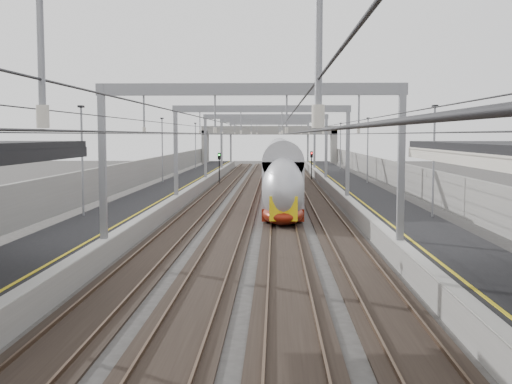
{
  "coord_description": "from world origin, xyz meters",
  "views": [
    {
      "loc": [
        1.04,
        -4.96,
        5.45
      ],
      "look_at": [
        0.0,
        29.14,
        2.41
      ],
      "focal_mm": 45.0,
      "sensor_mm": 36.0,
      "label": 1
    }
  ],
  "objects": [
    {
      "name": "wall_left",
      "position": [
        -11.2,
        45.0,
        1.6
      ],
      "size": [
        0.3,
        120.0,
        3.2
      ],
      "primitive_type": "cube",
      "color": "gray",
      "rests_on": "ground"
    },
    {
      "name": "tracks",
      "position": [
        0.0,
        45.0,
        0.05
      ],
      "size": [
        11.4,
        140.0,
        0.2
      ],
      "color": "black",
      "rests_on": "ground"
    },
    {
      "name": "signal_red_far",
      "position": [
        5.4,
        72.86,
        2.42
      ],
      "size": [
        0.32,
        0.32,
        3.48
      ],
      "color": "black",
      "rests_on": "ground"
    },
    {
      "name": "platform_left",
      "position": [
        -8.0,
        45.0,
        0.5
      ],
      "size": [
        4.0,
        120.0,
        1.0
      ],
      "primitive_type": "cube",
      "color": "black",
      "rests_on": "ground"
    },
    {
      "name": "overhead_line",
      "position": [
        0.0,
        51.62,
        6.14
      ],
      "size": [
        13.0,
        140.0,
        6.6
      ],
      "color": "gray",
      "rests_on": "platform_left"
    },
    {
      "name": "signal_red_near",
      "position": [
        3.2,
        72.25,
        2.42
      ],
      "size": [
        0.32,
        0.32,
        3.48
      ],
      "color": "black",
      "rests_on": "ground"
    },
    {
      "name": "wall_right",
      "position": [
        11.2,
        45.0,
        1.6
      ],
      "size": [
        0.3,
        120.0,
        3.2
      ],
      "primitive_type": "cube",
      "color": "gray",
      "rests_on": "ground"
    },
    {
      "name": "signal_green",
      "position": [
        -5.2,
        65.84,
        2.42
      ],
      "size": [
        0.32,
        0.32,
        3.48
      ],
      "color": "black",
      "rests_on": "ground"
    },
    {
      "name": "overbridge",
      "position": [
        0.0,
        100.0,
        5.31
      ],
      "size": [
        22.0,
        2.2,
        6.9
      ],
      "color": "gray",
      "rests_on": "ground"
    },
    {
      "name": "train",
      "position": [
        1.5,
        53.23,
        2.01
      ],
      "size": [
        2.58,
        46.93,
        4.08
      ],
      "color": "maroon",
      "rests_on": "ground"
    },
    {
      "name": "platform_right",
      "position": [
        8.0,
        45.0,
        0.5
      ],
      "size": [
        4.0,
        120.0,
        1.0
      ],
      "primitive_type": "cube",
      "color": "black",
      "rests_on": "ground"
    }
  ]
}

